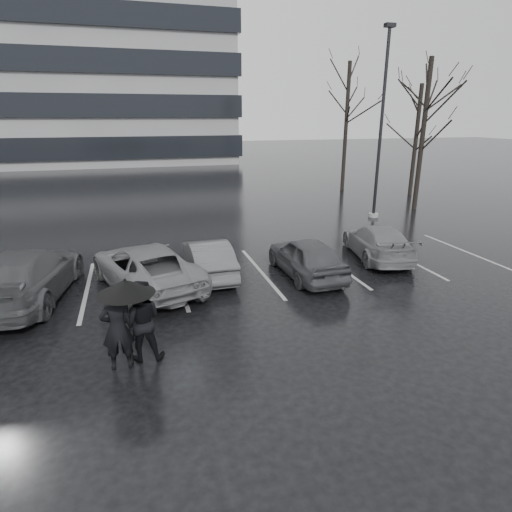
{
  "coord_description": "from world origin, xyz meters",
  "views": [
    {
      "loc": [
        -3.36,
        -10.64,
        5.09
      ],
      "look_at": [
        -0.01,
        1.0,
        1.1
      ],
      "focal_mm": 30.0,
      "sensor_mm": 36.0,
      "label": 1
    }
  ],
  "objects_px": {
    "car_main": "(306,257)",
    "car_west_c": "(26,275)",
    "tree_ne": "(416,141)",
    "pedestrian_left": "(117,329)",
    "car_west_b": "(146,267)",
    "tree_north": "(346,128)",
    "tree_east": "(422,137)",
    "lamp_post": "(380,135)",
    "car_east": "(377,242)",
    "pedestrian_right": "(141,321)",
    "car_west_a": "(208,258)"
  },
  "relations": [
    {
      "from": "car_main",
      "to": "pedestrian_left",
      "type": "bearing_deg",
      "value": 32.43
    },
    {
      "from": "tree_east",
      "to": "lamp_post",
      "type": "bearing_deg",
      "value": -160.79
    },
    {
      "from": "car_west_b",
      "to": "lamp_post",
      "type": "height_order",
      "value": "lamp_post"
    },
    {
      "from": "car_west_a",
      "to": "car_west_c",
      "type": "height_order",
      "value": "car_west_c"
    },
    {
      "from": "pedestrian_right",
      "to": "tree_ne",
      "type": "xyz_separation_m",
      "value": [
        17.94,
        16.03,
        2.59
      ]
    },
    {
      "from": "car_west_c",
      "to": "lamp_post",
      "type": "distance_m",
      "value": 16.96
    },
    {
      "from": "lamp_post",
      "to": "car_east",
      "type": "bearing_deg",
      "value": -119.8
    },
    {
      "from": "car_east",
      "to": "pedestrian_left",
      "type": "relative_size",
      "value": 2.32
    },
    {
      "from": "tree_east",
      "to": "car_east",
      "type": "bearing_deg",
      "value": -133.31
    },
    {
      "from": "car_main",
      "to": "pedestrian_left",
      "type": "distance_m",
      "value": 7.12
    },
    {
      "from": "lamp_post",
      "to": "tree_north",
      "type": "xyz_separation_m",
      "value": [
        2.32,
        8.16,
        0.07
      ]
    },
    {
      "from": "car_east",
      "to": "tree_east",
      "type": "height_order",
      "value": "tree_east"
    },
    {
      "from": "car_west_c",
      "to": "tree_east",
      "type": "height_order",
      "value": "tree_east"
    },
    {
      "from": "pedestrian_right",
      "to": "lamp_post",
      "type": "relative_size",
      "value": 0.2
    },
    {
      "from": "car_main",
      "to": "tree_north",
      "type": "xyz_separation_m",
      "value": [
        9.07,
        15.23,
        3.59
      ]
    },
    {
      "from": "car_west_a",
      "to": "car_east",
      "type": "relative_size",
      "value": 0.88
    },
    {
      "from": "car_main",
      "to": "tree_east",
      "type": "height_order",
      "value": "tree_east"
    },
    {
      "from": "lamp_post",
      "to": "tree_ne",
      "type": "xyz_separation_m",
      "value": [
        5.82,
        5.16,
        -0.68
      ]
    },
    {
      "from": "car_main",
      "to": "car_west_c",
      "type": "height_order",
      "value": "car_west_c"
    },
    {
      "from": "car_west_a",
      "to": "lamp_post",
      "type": "distance_m",
      "value": 12.18
    },
    {
      "from": "lamp_post",
      "to": "tree_north",
      "type": "relative_size",
      "value": 1.08
    },
    {
      "from": "car_west_b",
      "to": "pedestrian_right",
      "type": "distance_m",
      "value": 4.15
    },
    {
      "from": "pedestrian_right",
      "to": "car_main",
      "type": "bearing_deg",
      "value": -138.31
    },
    {
      "from": "tree_ne",
      "to": "pedestrian_left",
      "type": "bearing_deg",
      "value": -138.57
    },
    {
      "from": "car_west_b",
      "to": "tree_north",
      "type": "bearing_deg",
      "value": -150.79
    },
    {
      "from": "car_east",
      "to": "car_main",
      "type": "bearing_deg",
      "value": 29.71
    },
    {
      "from": "car_west_c",
      "to": "tree_ne",
      "type": "relative_size",
      "value": 0.74
    },
    {
      "from": "car_west_a",
      "to": "pedestrian_right",
      "type": "bearing_deg",
      "value": 63.65
    },
    {
      "from": "car_main",
      "to": "pedestrian_left",
      "type": "xyz_separation_m",
      "value": [
        -5.86,
        -4.03,
        0.26
      ]
    },
    {
      "from": "car_main",
      "to": "lamp_post",
      "type": "bearing_deg",
      "value": -135.7
    },
    {
      "from": "lamp_post",
      "to": "tree_east",
      "type": "distance_m",
      "value": 3.52
    },
    {
      "from": "car_west_b",
      "to": "car_east",
      "type": "relative_size",
      "value": 1.17
    },
    {
      "from": "lamp_post",
      "to": "tree_ne",
      "type": "distance_m",
      "value": 7.8
    },
    {
      "from": "car_east",
      "to": "tree_ne",
      "type": "xyz_separation_m",
      "value": [
        9.27,
        11.18,
        2.88
      ]
    },
    {
      "from": "pedestrian_left",
      "to": "car_west_c",
      "type": "bearing_deg",
      "value": -62.47
    },
    {
      "from": "tree_ne",
      "to": "lamp_post",
      "type": "bearing_deg",
      "value": -138.45
    },
    {
      "from": "car_east",
      "to": "pedestrian_left",
      "type": "distance_m",
      "value": 10.48
    },
    {
      "from": "car_east",
      "to": "tree_north",
      "type": "height_order",
      "value": "tree_north"
    },
    {
      "from": "car_east",
      "to": "tree_east",
      "type": "bearing_deg",
      "value": -121.29
    },
    {
      "from": "pedestrian_right",
      "to": "tree_ne",
      "type": "bearing_deg",
      "value": -131.74
    },
    {
      "from": "car_west_c",
      "to": "tree_north",
      "type": "distance_m",
      "value": 23.22
    },
    {
      "from": "car_west_c",
      "to": "tree_ne",
      "type": "xyz_separation_m",
      "value": [
        21.02,
        11.84,
        2.75
      ]
    },
    {
      "from": "car_west_a",
      "to": "pedestrian_right",
      "type": "xyz_separation_m",
      "value": [
        -2.25,
        -4.7,
        0.3
      ]
    },
    {
      "from": "car_west_b",
      "to": "car_west_c",
      "type": "relative_size",
      "value": 0.96
    },
    {
      "from": "car_west_a",
      "to": "tree_east",
      "type": "bearing_deg",
      "value": -151.7
    },
    {
      "from": "lamp_post",
      "to": "tree_ne",
      "type": "bearing_deg",
      "value": 41.55
    },
    {
      "from": "car_west_b",
      "to": "tree_north",
      "type": "height_order",
      "value": "tree_north"
    },
    {
      "from": "car_west_a",
      "to": "lamp_post",
      "type": "relative_size",
      "value": 0.41
    },
    {
      "from": "car_west_b",
      "to": "pedestrian_right",
      "type": "relative_size",
      "value": 2.72
    },
    {
      "from": "car_west_a",
      "to": "car_east",
      "type": "xyz_separation_m",
      "value": [
        6.42,
        0.14,
        0.0
      ]
    }
  ]
}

